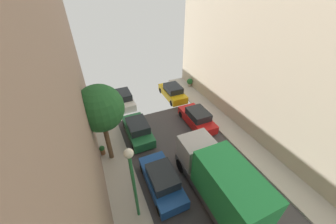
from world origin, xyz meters
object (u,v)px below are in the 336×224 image
Objects in this scene: delivery_truck at (220,181)px; potted_plant_0 at (190,82)px; lamp_post at (132,176)px; parked_car_left_3 at (162,180)px; parked_car_right_3 at (173,92)px; street_tree_0 at (100,109)px; parked_car_left_4 at (138,130)px; parked_car_left_5 at (123,99)px; potted_plant_1 at (102,150)px; potted_plant_2 at (95,103)px; parked_car_right_2 at (197,118)px.

delivery_truck reaches higher than potted_plant_0.
lamp_post reaches higher than potted_plant_0.
parked_car_right_3 is at bearing 61.79° from parked_car_left_3.
delivery_truck is 14.89m from potted_plant_0.
delivery_truck is at bearing -48.13° from street_tree_0.
parked_car_left_4 is at bearing 73.75° from lamp_post.
parked_car_left_5 reaches higher than potted_plant_1.
potted_plant_2 is (-2.84, 11.39, -0.13)m from parked_car_left_3.
potted_plant_0 is at bearing 1.18° from potted_plant_2.
parked_car_left_5 and parked_car_right_2 have the same top height.
potted_plant_0 is (8.45, 0.77, -0.04)m from parked_car_left_5.
parked_car_right_2 is 10.58m from potted_plant_2.
parked_car_right_2 is (5.40, -6.10, 0.00)m from parked_car_left_5.
parked_car_left_4 is 0.71× the size of street_tree_0.
potted_plant_2 is 12.93m from lamp_post.
parked_car_left_3 is at bearing -90.00° from parked_car_left_5.
parked_car_left_5 is at bearing 171.74° from parked_car_right_3.
parked_car_left_5 and parked_car_right_3 have the same top height.
lamp_post reaches higher than parked_car_left_4.
delivery_truck is 8.72m from potted_plant_1.
parked_car_left_3 is 5.92m from street_tree_0.
potted_plant_0 is 1.16× the size of potted_plant_2.
potted_plant_0 is at bearing 5.24° from parked_car_left_5.
parked_car_left_4 is at bearing 18.19° from potted_plant_1.
lamp_post is at bearing -98.99° from parked_car_left_5.
lamp_post reaches higher than parked_car_left_3.
parked_car_right_3 is at bearing 77.45° from delivery_truck.
parked_car_right_2 is at bearing -48.46° from parked_car_left_5.
parked_car_left_3 is 0.64× the size of delivery_truck.
parked_car_left_4 is at bearing -64.80° from potted_plant_2.
parked_car_right_2 reaches higher than potted_plant_0.
parked_car_right_2 is at bearing -6.44° from parked_car_left_4.
lamp_post is (-1.90, -12.00, 2.86)m from parked_car_left_5.
parked_car_left_4 is (0.00, 5.36, 0.00)m from parked_car_left_3.
parked_car_left_3 is at bearing -118.21° from parked_car_right_3.
potted_plant_2 is at bearing 94.27° from lamp_post.
parked_car_right_2 is 8.49m from potted_plant_1.
parked_car_left_3 is 3.62m from lamp_post.
potted_plant_0 is (3.05, 1.56, -0.04)m from parked_car_right_3.
lamp_post is (-4.60, 0.91, 1.79)m from delivery_truck.
street_tree_0 is 5.06m from lamp_post.
potted_plant_1 is (-3.08, 4.35, -0.16)m from parked_car_left_3.
parked_car_left_5 is 13.24m from delivery_truck.
potted_plant_1 is at bearing -147.75° from potted_plant_0.
delivery_truck reaches higher than parked_car_left_4.
potted_plant_0 is (8.45, 6.26, -0.04)m from parked_car_left_4.
parked_car_left_3 is 11.74m from potted_plant_2.
parked_car_left_4 is at bearing 173.56° from parked_car_right_2.
parked_car_right_3 is (5.40, 4.70, 0.00)m from parked_car_left_4.
street_tree_0 is at bearing -172.97° from parked_car_right_2.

